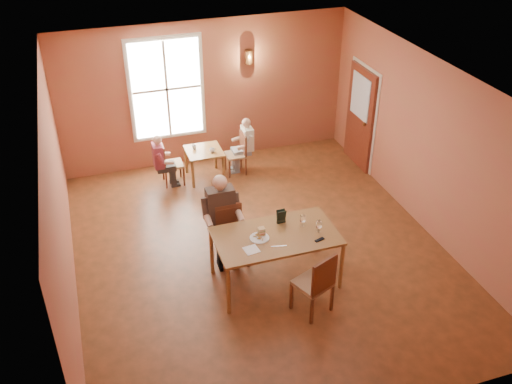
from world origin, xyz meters
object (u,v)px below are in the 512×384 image
object	(u,v)px
diner_white	(236,148)
diner_main	(233,227)
chair_diner_main	(232,237)
second_table	(205,164)
diner_maroon	(171,159)
main_table	(275,258)
chair_diner_white	(235,154)
chair_empty	(313,282)
chair_diner_maroon	(172,163)

from	to	relation	value
diner_white	diner_main	bearing A→B (deg)	162.32
chair_diner_main	second_table	size ratio (longest dim) A/B	1.40
diner_maroon	chair_diner_main	bearing A→B (deg)	9.06
diner_main	chair_diner_main	bearing A→B (deg)	-90.00
diner_main	diner_white	xyz separation A→B (m)	(0.91, 2.85, -0.17)
diner_main	diner_maroon	distance (m)	2.89
diner_white	diner_maroon	distance (m)	1.36
main_table	chair_diner_white	distance (m)	3.49
second_table	chair_empty	bearing A→B (deg)	-82.63
diner_main	diner_white	world-z (taller)	diner_main
chair_diner_maroon	diner_maroon	distance (m)	0.11
chair_diner_white	diner_white	bearing A→B (deg)	-90.00
chair_diner_main	diner_main	bearing A→B (deg)	90.00
main_table	chair_diner_maroon	distance (m)	3.59
chair_diner_white	chair_empty	bearing A→B (deg)	178.67
chair_diner_white	diner_white	size ratio (longest dim) A/B	0.78
second_table	diner_white	distance (m)	0.72
chair_diner_main	chair_empty	world-z (taller)	chair_empty
chair_diner_white	chair_diner_maroon	xyz separation A→B (m)	(-1.30, 0.00, 0.01)
chair_diner_main	diner_white	xyz separation A→B (m)	(0.91, 2.82, 0.06)
chair_diner_maroon	chair_diner_main	bearing A→B (deg)	8.47
chair_diner_white	diner_maroon	size ratio (longest dim) A/B	0.80
chair_diner_main	diner_main	distance (m)	0.23
main_table	chair_diner_main	xyz separation A→B (m)	(-0.50, 0.65, 0.06)
chair_diner_white	chair_diner_main	bearing A→B (deg)	162.70
chair_diner_white	diner_main	bearing A→B (deg)	162.87
chair_diner_white	chair_diner_maroon	distance (m)	1.30
main_table	diner_maroon	distance (m)	3.60
chair_diner_maroon	chair_diner_white	bearing A→B (deg)	90.00
diner_main	chair_diner_maroon	world-z (taller)	diner_main
diner_white	chair_empty	bearing A→B (deg)	178.27
diner_main	chair_empty	size ratio (longest dim) A/B	1.38
chair_empty	second_table	bearing A→B (deg)	74.74
chair_empty	diner_main	bearing A→B (deg)	96.42
main_table	diner_white	world-z (taller)	diner_white
diner_white	chair_diner_maroon	bearing A→B (deg)	90.00
main_table	diner_main	size ratio (longest dim) A/B	1.28
diner_main	second_table	bearing A→B (deg)	-94.60
diner_main	diner_maroon	xyz separation A→B (m)	(-0.45, 2.85, -0.18)
chair_diner_main	chair_diner_white	xyz separation A→B (m)	(0.88, 2.82, -0.06)
chair_empty	diner_maroon	distance (m)	4.43
second_table	chair_diner_maroon	xyz separation A→B (m)	(-0.65, 0.00, 0.13)
chair_empty	chair_diner_white	bearing A→B (deg)	66.04
chair_empty	diner_maroon	size ratio (longest dim) A/B	0.96
diner_main	second_table	xyz separation A→B (m)	(0.23, 2.85, -0.41)
diner_white	main_table	bearing A→B (deg)	173.27
chair_diner_white	chair_diner_maroon	size ratio (longest dim) A/B	0.99
chair_diner_main	chair_diner_maroon	xyz separation A→B (m)	(-0.42, 2.82, -0.05)
chair_diner_main	diner_maroon	bearing A→B (deg)	-80.94
chair_diner_white	second_table	bearing A→B (deg)	90.00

